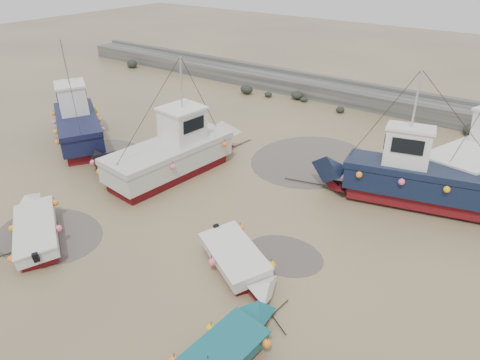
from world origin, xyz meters
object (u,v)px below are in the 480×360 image
object	(u,v)px
dinghy_2	(228,345)
cabin_boat_1	(178,150)
cabin_boat_2	(410,177)
dinghy_4	(112,167)
dinghy_5	(240,260)
person	(218,158)
dinghy_0	(38,226)
cabin_boat_0	(78,121)

from	to	relation	value
dinghy_2	cabin_boat_1	world-z (taller)	cabin_boat_1
cabin_boat_1	cabin_boat_2	distance (m)	11.80
dinghy_4	cabin_boat_2	world-z (taller)	cabin_boat_2
cabin_boat_1	dinghy_5	bearing A→B (deg)	-27.70
dinghy_2	person	xyz separation A→B (m)	(-9.36, 11.18, -0.57)
dinghy_0	cabin_boat_0	distance (m)	10.74
cabin_boat_2	cabin_boat_1	bearing A→B (deg)	96.80
dinghy_0	cabin_boat_0	size ratio (longest dim) A/B	0.69
cabin_boat_0	cabin_boat_2	bearing A→B (deg)	-44.53
dinghy_2	person	distance (m)	14.59
cabin_boat_2	dinghy_2	bearing A→B (deg)	160.94
dinghy_4	cabin_boat_0	size ratio (longest dim) A/B	0.60
dinghy_2	cabin_boat_0	world-z (taller)	cabin_boat_0
cabin_boat_0	dinghy_5	bearing A→B (deg)	-74.17
dinghy_2	person	bearing A→B (deg)	132.64
cabin_boat_1	dinghy_2	bearing A→B (deg)	-35.82
dinghy_2	cabin_boat_2	xyz separation A→B (m)	(1.10, 12.69, 0.76)
dinghy_5	cabin_boat_1	xyz separation A→B (m)	(-7.78, 4.93, 0.78)
dinghy_4	dinghy_5	bearing A→B (deg)	-80.87
dinghy_2	cabin_boat_1	size ratio (longest dim) A/B	0.50
dinghy_0	person	distance (m)	10.84
cabin_boat_0	cabin_boat_2	distance (m)	19.59
dinghy_0	dinghy_5	world-z (taller)	same
dinghy_0	cabin_boat_2	world-z (taller)	cabin_boat_2
dinghy_0	cabin_boat_1	bearing A→B (deg)	27.23
dinghy_4	person	xyz separation A→B (m)	(3.10, 5.11, -0.56)
dinghy_0	dinghy_4	xyz separation A→B (m)	(-2.00, 5.66, 0.02)
cabin_boat_0	dinghy_0	bearing A→B (deg)	-103.93
dinghy_4	person	size ratio (longest dim) A/B	3.31
dinghy_2	cabin_boat_0	distance (m)	19.69
dinghy_0	dinghy_4	size ratio (longest dim) A/B	1.16
cabin_boat_2	dinghy_0	bearing A→B (deg)	122.62
dinghy_4	dinghy_5	size ratio (longest dim) A/B	0.99
dinghy_5	cabin_boat_1	distance (m)	9.24
cabin_boat_2	dinghy_4	bearing A→B (deg)	101.92
cabin_boat_2	person	xyz separation A→B (m)	(-10.46, -1.52, -1.33)
dinghy_5	cabin_boat_2	size ratio (longest dim) A/B	0.51
dinghy_5	person	world-z (taller)	dinghy_5
dinghy_5	cabin_boat_2	xyz separation A→B (m)	(3.24, 9.15, 0.78)
dinghy_2	dinghy_4	world-z (taller)	same
cabin_boat_0	dinghy_2	bearing A→B (deg)	-82.40
dinghy_5	cabin_boat_1	world-z (taller)	cabin_boat_1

